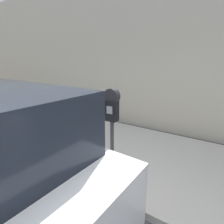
% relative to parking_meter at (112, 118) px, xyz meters
% --- Properties ---
extents(sidewalk, '(24.00, 2.80, 0.12)m').
position_rel_parking_meter_xyz_m(sidewalk, '(-0.11, 1.23, -1.21)').
color(sidewalk, '#BCB7AD').
rests_on(sidewalk, ground_plane).
extents(building_facade, '(24.00, 0.30, 4.68)m').
position_rel_parking_meter_xyz_m(building_facade, '(-0.11, 3.14, 1.07)').
color(building_facade, beige).
rests_on(building_facade, ground_plane).
extents(parking_meter, '(0.21, 0.13, 1.56)m').
position_rel_parking_meter_xyz_m(parking_meter, '(0.00, 0.00, 0.00)').
color(parking_meter, '#2D2D30').
rests_on(parking_meter, sidewalk).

